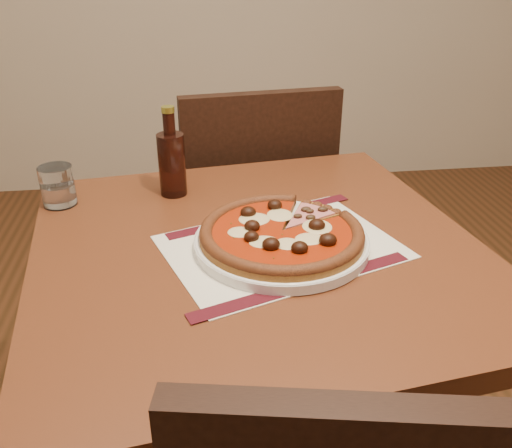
{
  "coord_description": "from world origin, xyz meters",
  "views": [
    {
      "loc": [
        -0.69,
        0.05,
        1.24
      ],
      "look_at": [
        -0.58,
        0.92,
        0.78
      ],
      "focal_mm": 38.0,
      "sensor_mm": 36.0,
      "label": 1
    }
  ],
  "objects_px": {
    "table": "(257,290)",
    "chair_far": "(252,212)",
    "plate": "(281,242)",
    "pizza": "(281,232)",
    "water_glass": "(58,186)",
    "bottle": "(172,161)"
  },
  "relations": [
    {
      "from": "table",
      "to": "plate",
      "type": "bearing_deg",
      "value": -25.1
    },
    {
      "from": "chair_far",
      "to": "plate",
      "type": "bearing_deg",
      "value": 81.08
    },
    {
      "from": "chair_far",
      "to": "table",
      "type": "bearing_deg",
      "value": 77.14
    },
    {
      "from": "table",
      "to": "bottle",
      "type": "relative_size",
      "value": 4.63
    },
    {
      "from": "chair_far",
      "to": "pizza",
      "type": "height_order",
      "value": "chair_far"
    },
    {
      "from": "table",
      "to": "pizza",
      "type": "distance_m",
      "value": 0.14
    },
    {
      "from": "chair_far",
      "to": "water_glass",
      "type": "bearing_deg",
      "value": 33.47
    },
    {
      "from": "plate",
      "to": "pizza",
      "type": "distance_m",
      "value": 0.02
    },
    {
      "from": "chair_far",
      "to": "water_glass",
      "type": "relative_size",
      "value": 10.75
    },
    {
      "from": "pizza",
      "to": "water_glass",
      "type": "bearing_deg",
      "value": 150.78
    },
    {
      "from": "plate",
      "to": "water_glass",
      "type": "bearing_deg",
      "value": 150.85
    },
    {
      "from": "plate",
      "to": "table",
      "type": "bearing_deg",
      "value": 154.9
    },
    {
      "from": "plate",
      "to": "bottle",
      "type": "distance_m",
      "value": 0.33
    },
    {
      "from": "plate",
      "to": "water_glass",
      "type": "relative_size",
      "value": 3.73
    },
    {
      "from": "pizza",
      "to": "bottle",
      "type": "bearing_deg",
      "value": 126.1
    },
    {
      "from": "pizza",
      "to": "bottle",
      "type": "height_order",
      "value": "bottle"
    },
    {
      "from": "plate",
      "to": "bottle",
      "type": "bearing_deg",
      "value": 126.2
    },
    {
      "from": "table",
      "to": "chair_far",
      "type": "xyz_separation_m",
      "value": [
        0.06,
        0.6,
        -0.13
      ]
    },
    {
      "from": "chair_far",
      "to": "water_glass",
      "type": "distance_m",
      "value": 0.65
    },
    {
      "from": "table",
      "to": "chair_far",
      "type": "distance_m",
      "value": 0.62
    },
    {
      "from": "water_glass",
      "to": "bottle",
      "type": "distance_m",
      "value": 0.24
    },
    {
      "from": "chair_far",
      "to": "bottle",
      "type": "xyz_separation_m",
      "value": [
        -0.22,
        -0.36,
        0.31
      ]
    }
  ]
}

